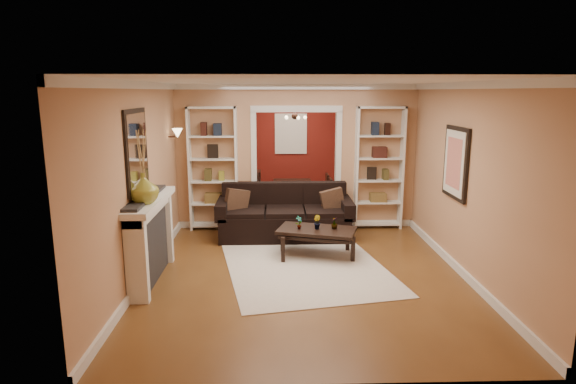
{
  "coord_description": "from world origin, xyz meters",
  "views": [
    {
      "loc": [
        -0.44,
        -7.85,
        2.57
      ],
      "look_at": [
        -0.22,
        -0.8,
        1.09
      ],
      "focal_mm": 30.0,
      "sensor_mm": 36.0,
      "label": 1
    }
  ],
  "objects_px": {
    "sofa": "(285,212)",
    "bookshelf_right": "(379,168)",
    "dining_table": "(295,197)",
    "bookshelf_left": "(213,169)",
    "fireplace": "(153,240)",
    "coffee_table": "(317,243)"
  },
  "relations": [
    {
      "from": "dining_table",
      "to": "sofa",
      "type": "bearing_deg",
      "value": 172.67
    },
    {
      "from": "sofa",
      "to": "fireplace",
      "type": "distance_m",
      "value": 2.69
    },
    {
      "from": "bookshelf_left",
      "to": "dining_table",
      "type": "bearing_deg",
      "value": 43.44
    },
    {
      "from": "bookshelf_left",
      "to": "bookshelf_right",
      "type": "distance_m",
      "value": 3.1
    },
    {
      "from": "bookshelf_left",
      "to": "bookshelf_right",
      "type": "height_order",
      "value": "same"
    },
    {
      "from": "sofa",
      "to": "dining_table",
      "type": "distance_m",
      "value": 2.1
    },
    {
      "from": "sofa",
      "to": "coffee_table",
      "type": "height_order",
      "value": "sofa"
    },
    {
      "from": "sofa",
      "to": "bookshelf_right",
      "type": "relative_size",
      "value": 1.04
    },
    {
      "from": "fireplace",
      "to": "dining_table",
      "type": "xyz_separation_m",
      "value": [
        2.12,
        4.03,
        -0.3
      ]
    },
    {
      "from": "sofa",
      "to": "dining_table",
      "type": "height_order",
      "value": "sofa"
    },
    {
      "from": "dining_table",
      "to": "bookshelf_right",
      "type": "bearing_deg",
      "value": -134.6
    },
    {
      "from": "coffee_table",
      "to": "fireplace",
      "type": "distance_m",
      "value": 2.53
    },
    {
      "from": "dining_table",
      "to": "fireplace",
      "type": "bearing_deg",
      "value": 152.22
    },
    {
      "from": "coffee_table",
      "to": "bookshelf_right",
      "type": "relative_size",
      "value": 0.52
    },
    {
      "from": "bookshelf_left",
      "to": "bookshelf_right",
      "type": "xyz_separation_m",
      "value": [
        3.1,
        0.0,
        0.0
      ]
    },
    {
      "from": "bookshelf_left",
      "to": "fireplace",
      "type": "bearing_deg",
      "value": -102.05
    },
    {
      "from": "bookshelf_right",
      "to": "fireplace",
      "type": "relative_size",
      "value": 1.35
    },
    {
      "from": "sofa",
      "to": "bookshelf_right",
      "type": "height_order",
      "value": "bookshelf_right"
    },
    {
      "from": "coffee_table",
      "to": "bookshelf_right",
      "type": "xyz_separation_m",
      "value": [
        1.31,
        1.63,
        0.92
      ]
    },
    {
      "from": "coffee_table",
      "to": "bookshelf_left",
      "type": "xyz_separation_m",
      "value": [
        -1.79,
        1.63,
        0.92
      ]
    },
    {
      "from": "bookshelf_right",
      "to": "dining_table",
      "type": "distance_m",
      "value": 2.3
    },
    {
      "from": "bookshelf_right",
      "to": "bookshelf_left",
      "type": "bearing_deg",
      "value": 180.0
    }
  ]
}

